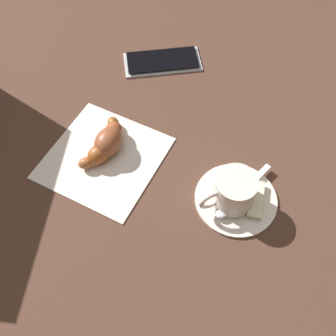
# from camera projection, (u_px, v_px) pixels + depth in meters

# --- Properties ---
(ground_plane) EXTENTS (1.80, 1.80, 0.00)m
(ground_plane) POSITION_uv_depth(u_px,v_px,m) (168.00, 175.00, 0.59)
(ground_plane) COLOR #492F23
(saucer) EXTENTS (0.12, 0.12, 0.01)m
(saucer) POSITION_uv_depth(u_px,v_px,m) (236.00, 198.00, 0.56)
(saucer) COLOR silver
(saucer) RESTS_ON ground
(espresso_cup) EXTENTS (0.07, 0.07, 0.05)m
(espresso_cup) POSITION_uv_depth(u_px,v_px,m) (233.00, 191.00, 0.53)
(espresso_cup) COLOR silver
(espresso_cup) RESTS_ON saucer
(teaspoon) EXTENTS (0.07, 0.11, 0.01)m
(teaspoon) POSITION_uv_depth(u_px,v_px,m) (235.00, 199.00, 0.55)
(teaspoon) COLOR silver
(teaspoon) RESTS_ON saucer
(sugar_packet) EXTENTS (0.02, 0.06, 0.01)m
(sugar_packet) POSITION_uv_depth(u_px,v_px,m) (256.00, 199.00, 0.55)
(sugar_packet) COLOR beige
(sugar_packet) RESTS_ON saucer
(napkin) EXTENTS (0.19, 0.20, 0.00)m
(napkin) POSITION_uv_depth(u_px,v_px,m) (105.00, 155.00, 0.60)
(napkin) COLOR silver
(napkin) RESTS_ON ground
(croissant) EXTENTS (0.06, 0.11, 0.04)m
(croissant) POSITION_uv_depth(u_px,v_px,m) (107.00, 142.00, 0.59)
(croissant) COLOR #97522B
(croissant) RESTS_ON napkin
(cell_phone) EXTENTS (0.16, 0.12, 0.01)m
(cell_phone) POSITION_uv_depth(u_px,v_px,m) (162.00, 61.00, 0.71)
(cell_phone) COLOR #B2B5BA
(cell_phone) RESTS_ON ground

